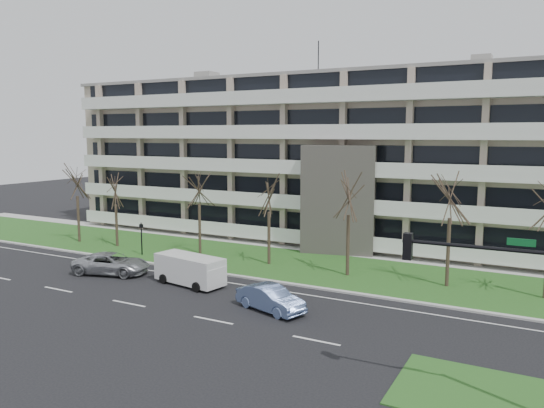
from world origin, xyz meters
The scene contains 18 objects.
ground centered at (0.00, 0.00, 0.00)m, with size 160.00×160.00×0.00m, color black.
grass_verge centered at (0.00, 13.00, 0.03)m, with size 90.00×10.00×0.06m, color #23531B.
curb centered at (0.00, 8.00, 0.06)m, with size 90.00×0.35×0.12m, color #B2B2AD.
sidewalk centered at (0.00, 18.50, 0.04)m, with size 90.00×2.00×0.08m, color #B2B2AD.
grass_median centered at (14.00, -2.00, 0.03)m, with size 7.00×5.00×0.06m, color #23531B.
lane_edge_line centered at (0.00, 6.50, 0.01)m, with size 90.00×0.12×0.01m, color white.
apartment_building centered at (-0.01, 25.32, 7.61)m, with size 60.50×15.10×18.75m.
silver_pickup centered at (-11.80, 4.50, 0.75)m, with size 2.48×5.38×1.50m, color #ACAFB4.
blue_sedan centered at (1.98, 2.81, 0.72)m, with size 1.52×4.35×1.43m, color #7690CC.
white_van centered at (-5.16, 4.91, 1.16)m, with size 5.23×2.67×1.94m.
traffic_signal centered at (14.24, -2.76, 4.10)m, with size 5.48×0.50×6.34m.
pedestrian_signal centered at (-13.89, 9.97, 1.73)m, with size 0.26×0.20×2.72m.
tree_0 centered at (-22.65, 11.34, 5.94)m, with size 3.82×3.82×7.64m.
tree_1 centered at (-18.18, 11.57, 5.20)m, with size 3.35×3.35×6.70m.
tree_2 centered at (-9.99, 12.67, 5.86)m, with size 3.77×3.77×7.54m.
tree_3 centered at (-3.19, 12.17, 5.64)m, with size 3.63×3.63×7.26m.
tree_4 centered at (3.23, 11.92, 6.03)m, with size 3.88×3.88×7.75m.
tree_5 centered at (9.90, 12.41, 6.32)m, with size 4.07×4.07×8.13m.
Camera 1 is at (15.66, -22.63, 9.93)m, focal length 35.00 mm.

